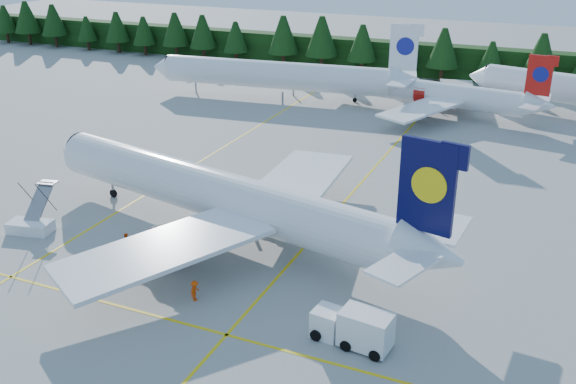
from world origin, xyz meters
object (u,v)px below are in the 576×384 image
at_px(airliner_red, 419,92).
at_px(airstairs, 32,223).
at_px(airliner_navy, 207,192).
at_px(service_truck, 352,326).

distance_m(airliner_red, airstairs, 60.32).
bearing_deg(airliner_red, airstairs, -104.65).
bearing_deg(airliner_red, airliner_navy, -91.44).
bearing_deg(airliner_navy, service_truck, -20.31).
bearing_deg(service_truck, airliner_navy, 154.12).
distance_m(airliner_navy, airliner_red, 49.44).
xyz_separation_m(airliner_red, service_truck, (9.20, -60.07, -1.77)).
height_order(airliner_navy, airliner_red, airliner_navy).
distance_m(airliner_red, service_truck, 60.79).
bearing_deg(airliner_navy, airliner_red, 92.30).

